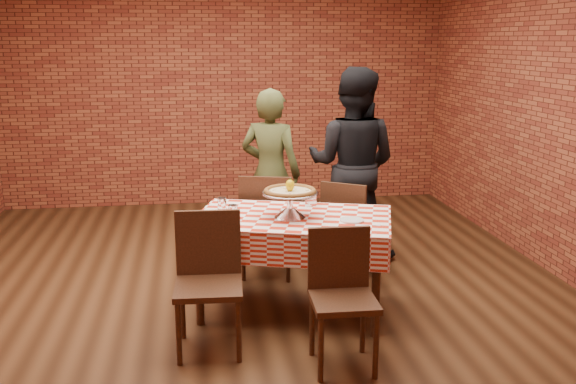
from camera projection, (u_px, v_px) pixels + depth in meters
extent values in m
plane|color=black|center=(247.00, 289.00, 5.35)|extent=(6.00, 6.00, 0.00)
plane|color=maroon|center=(225.00, 89.00, 7.89)|extent=(5.50, 0.00, 5.50)
cube|color=#442414|center=(293.00, 264.00, 4.85)|extent=(1.63, 1.24, 0.75)
cylinder|color=beige|center=(290.00, 192.00, 4.70)|extent=(0.42, 0.42, 0.03)
ellipsoid|color=yellow|center=(290.00, 185.00, 4.69)|extent=(0.07, 0.07, 0.09)
cylinder|color=white|center=(233.00, 212.00, 4.68)|extent=(0.08, 0.08, 0.11)
cylinder|color=white|center=(222.00, 204.00, 4.89)|extent=(0.08, 0.08, 0.11)
cylinder|color=white|center=(352.00, 220.00, 4.64)|extent=(0.22, 0.22, 0.01)
cube|color=white|center=(363.00, 226.00, 4.51)|extent=(0.05, 0.04, 0.00)
cube|color=white|center=(377.00, 225.00, 4.53)|extent=(0.06, 0.05, 0.00)
cube|color=silver|center=(310.00, 198.00, 5.05)|extent=(0.10, 0.08, 0.13)
imported|color=#3E4422|center=(271.00, 173.00, 6.05)|extent=(0.70, 0.61, 1.62)
imported|color=black|center=(352.00, 165.00, 5.96)|extent=(1.10, 1.02, 1.81)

